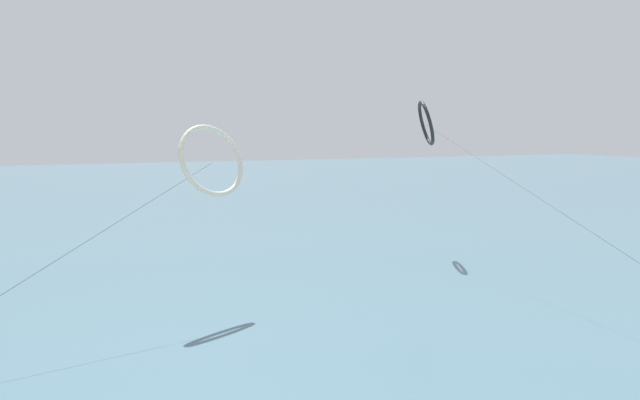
{
  "coord_description": "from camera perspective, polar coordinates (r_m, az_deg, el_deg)",
  "views": [
    {
      "loc": [
        -9.19,
        0.98,
        11.5
      ],
      "look_at": [
        0.0,
        23.68,
        8.55
      ],
      "focal_mm": 33.15,
      "sensor_mm": 36.0,
      "label": 1
    }
  ],
  "objects": [
    {
      "name": "kite_ivory",
      "position": [
        38.3,
        -10.42,
        3.77
      ],
      "size": [
        21.49,
        12.3,
        11.84
      ],
      "rotation": [
        0.0,
        0.0,
        0.45
      ],
      "color": "silver",
      "rests_on": "ground"
    },
    {
      "name": "sea_water",
      "position": [
        108.69,
        -17.06,
        0.51
      ],
      "size": [
        400.0,
        200.0,
        0.08
      ],
      "primitive_type": "cube",
      "color": "slate",
      "rests_on": "ground"
    },
    {
      "name": "kite_charcoal",
      "position": [
        55.91,
        10.24,
        7.29
      ],
      "size": [
        4.4,
        40.8,
        14.15
      ],
      "rotation": [
        0.0,
        0.0,
        1.2
      ],
      "color": "black",
      "rests_on": "ground"
    }
  ]
}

